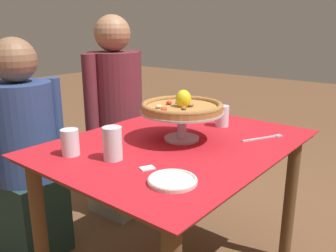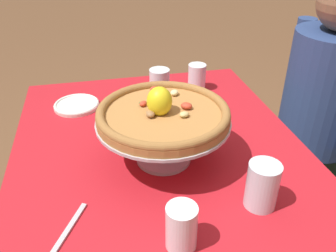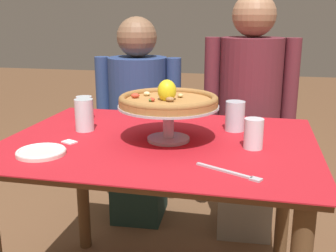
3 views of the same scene
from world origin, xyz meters
name	(u,v)px [view 2 (image 2 of 3)]	position (x,y,z in m)	size (l,w,h in m)	color
dining_table	(162,181)	(0.00, 0.00, 0.61)	(1.13, 0.87, 0.72)	brown
pizza_stand	(165,130)	(0.03, 0.00, 0.81)	(0.36, 0.36, 0.13)	#B7B7C1
pizza	(164,113)	(0.03, 0.00, 0.87)	(0.36, 0.36, 0.09)	#AD753D
water_glass_back_right	(262,188)	(0.26, 0.19, 0.77)	(0.08, 0.08, 0.12)	silver
water_glass_side_right	(181,229)	(0.34, -0.03, 0.76)	(0.07, 0.07, 0.10)	white
water_glass_side_left	(160,88)	(-0.32, 0.06, 0.77)	(0.07, 0.07, 0.13)	silver
water_glass_back_left	(197,79)	(-0.39, 0.22, 0.76)	(0.07, 0.07, 0.10)	white
side_plate	(77,105)	(-0.34, -0.24, 0.73)	(0.16, 0.16, 0.02)	silver
dinner_fork	(59,243)	(0.28, -0.28, 0.72)	(0.20, 0.11, 0.01)	#B7B7C1
sugar_packet	(116,107)	(-0.31, -0.10, 0.72)	(0.05, 0.04, 0.01)	white
diner_left	(317,121)	(-0.31, 0.75, 0.55)	(0.48, 0.34, 1.16)	#1E3833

